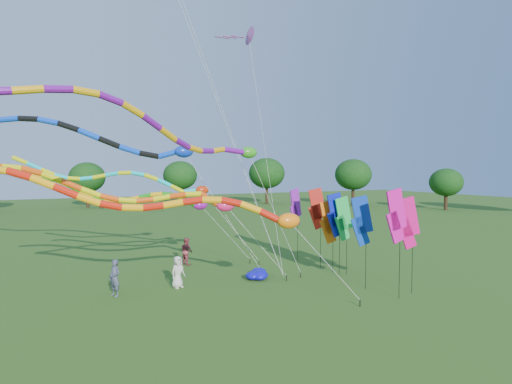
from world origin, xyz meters
name	(u,v)px	position (x,y,z in m)	size (l,w,h in m)	color
ground	(279,311)	(0.00, 0.00, 0.00)	(160.00, 160.00, 0.00)	#255015
tree_ring	(252,181)	(0.96, 4.54, 5.27)	(118.73, 118.12, 9.42)	#382314
tube_kite_red	(187,205)	(-3.38, 1.64, 4.40)	(13.75, 4.76, 6.58)	black
tube_kite_orange	(139,193)	(-4.49, 5.83, 4.72)	(14.21, 3.49, 6.67)	black
tube_kite_purple	(172,133)	(-4.12, 1.03, 7.27)	(14.46, 5.66, 9.02)	black
tube_kite_blue	(81,137)	(-6.85, 8.80, 7.56)	(16.65, 6.66, 9.41)	black
tube_kite_cyan	(133,180)	(-3.97, 10.12, 5.23)	(13.03, 4.56, 7.10)	black
tube_kite_green	(144,197)	(-3.50, 9.49, 4.28)	(11.97, 1.97, 6.14)	black
delta_kite_high_c	(248,36)	(3.04, 9.39, 14.20)	(2.80, 6.02, 15.09)	black
banner_pole_magenta_a	(396,216)	(5.48, -0.89, 3.77)	(1.16, 0.14, 5.04)	black
banner_pole_green	(343,219)	(6.19, 3.78, 3.14)	(1.16, 0.15, 4.40)	black
banner_pole_blue_a	(362,221)	(5.23, 1.13, 3.35)	(1.14, 0.41, 4.62)	black
banner_pole_orange	(329,222)	(5.78, 4.55, 2.90)	(1.14, 0.40, 4.16)	black
banner_pole_magenta_b	(408,223)	(6.65, -0.47, 3.35)	(1.14, 0.39, 4.62)	black
banner_pole_violet	(296,208)	(5.78, 8.15, 3.41)	(1.11, 0.49, 4.67)	black
banner_pole_blue_b	(336,215)	(5.88, 4.04, 3.34)	(1.16, 0.23, 4.60)	black
banner_pole_red	(317,209)	(5.90, 5.92, 3.52)	(1.14, 0.37, 4.79)	black
blue_nylon_heap	(257,275)	(1.50, 5.08, 0.24)	(1.68, 1.45, 0.54)	#0F0DB2
person_a	(178,272)	(-2.76, 5.29, 0.79)	(0.77, 0.50, 1.58)	beige
person_b	(115,278)	(-5.76, 5.20, 0.85)	(0.62, 0.41, 1.71)	#404459
person_c	(187,251)	(-0.83, 10.13, 0.83)	(0.81, 0.63, 1.66)	#983742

